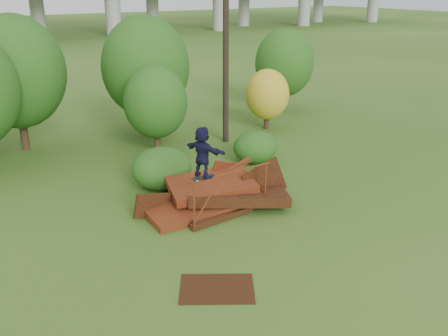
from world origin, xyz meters
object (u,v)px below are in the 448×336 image
scrap_pile (216,195)px  flat_plate (217,289)px  utility_pole (226,47)px  skater (203,152)px

scrap_pile → flat_plate: (-2.65, -4.29, -0.39)m
flat_plate → utility_pole: size_ratio=0.21×
flat_plate → utility_pole: bearing=55.8°
skater → flat_plate: 4.21m
scrap_pile → utility_pole: bearing=54.2°
scrap_pile → flat_plate: 5.06m
skater → utility_pole: utility_pole is taller
skater → flat_plate: (-1.43, -3.05, -2.53)m
scrap_pile → flat_plate: size_ratio=3.01×
skater → flat_plate: bearing=136.4°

